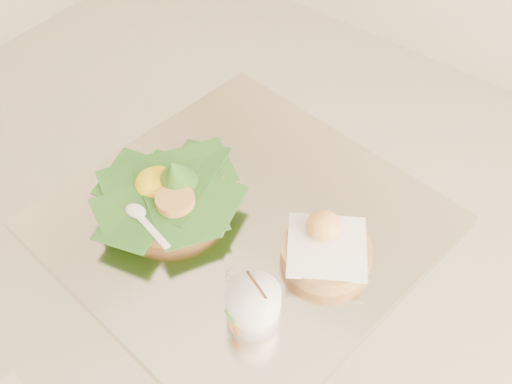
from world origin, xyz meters
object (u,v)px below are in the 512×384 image
Objects in this scene: cafe_table at (243,279)px; bread_basket at (326,248)px; rice_basket at (170,191)px; coffee_mug at (252,304)px.

cafe_table is 0.31m from bread_basket.
rice_basket is 1.42× the size of bread_basket.
coffee_mug reaches higher than rice_basket.
cafe_table is 2.57× the size of rice_basket.
coffee_mug reaches higher than bread_basket.
coffee_mug is (0.31, -0.11, 0.00)m from rice_basket.
coffee_mug is at bearing -97.71° from bread_basket.
bread_basket reaches higher than cafe_table.
bread_basket is (0.33, 0.09, -0.01)m from rice_basket.
cafe_table is at bearing 133.69° from coffee_mug.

